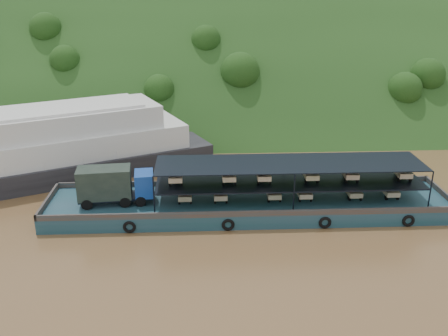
{
  "coord_description": "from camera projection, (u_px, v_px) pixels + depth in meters",
  "views": [
    {
      "loc": [
        -4.07,
        -39.38,
        19.34
      ],
      "look_at": [
        -2.0,
        3.0,
        3.2
      ],
      "focal_mm": 40.0,
      "sensor_mm": 36.0,
      "label": 1
    }
  ],
  "objects": [
    {
      "name": "hillside",
      "position": [
        226.0,
        112.0,
        77.44
      ],
      "size": [
        140.0,
        39.6,
        39.6
      ],
      "primitive_type": "cube",
      "rotation": [
        0.79,
        0.0,
        0.0
      ],
      "color": "#183312",
      "rests_on": "ground"
    },
    {
      "name": "passenger_ferry",
      "position": [
        38.0,
        149.0,
        50.8
      ],
      "size": [
        36.01,
        22.83,
        7.2
      ],
      "rotation": [
        0.0,
        0.0,
        0.43
      ],
      "color": "black",
      "rests_on": "ground"
    },
    {
      "name": "ground",
      "position": [
        248.0,
        214.0,
        43.83
      ],
      "size": [
        160.0,
        160.0,
        0.0
      ],
      "primitive_type": "plane",
      "color": "brown",
      "rests_on": "ground"
    },
    {
      "name": "cargo_barge",
      "position": [
        240.0,
        200.0,
        43.78
      ],
      "size": [
        35.0,
        7.18,
        4.54
      ],
      "color": "#123A41",
      "rests_on": "ground"
    }
  ]
}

